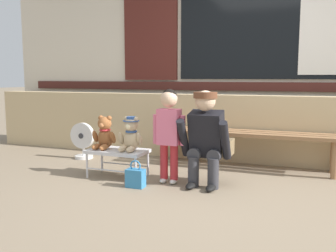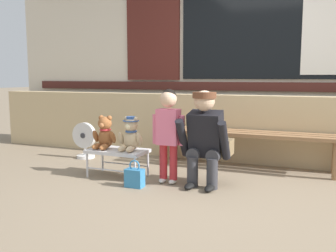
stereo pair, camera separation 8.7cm
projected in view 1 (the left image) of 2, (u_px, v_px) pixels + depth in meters
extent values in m
plane|color=#84725B|center=(237.00, 195.00, 3.44)|extent=(60.00, 60.00, 0.00)
cube|color=tan|center=(260.00, 129.00, 4.70)|extent=(8.05, 0.25, 0.85)
cube|color=beige|center=(268.00, 27.00, 5.02)|extent=(8.21, 0.20, 3.50)
cube|color=#471E19|center=(265.00, 87.00, 5.01)|extent=(7.55, 0.04, 0.12)
cube|color=black|center=(267.00, 26.00, 4.91)|extent=(2.40, 0.03, 1.40)
cube|color=silver|center=(334.00, 22.00, 4.60)|extent=(0.79, 0.02, 1.29)
cube|color=#4C1E19|center=(150.00, 31.00, 5.51)|extent=(0.84, 0.05, 1.43)
cube|color=#8E6642|center=(243.00, 135.00, 4.28)|extent=(2.10, 0.11, 0.04)
cube|color=#8E6642|center=(245.00, 133.00, 4.41)|extent=(2.10, 0.11, 0.04)
cube|color=#8E6642|center=(248.00, 132.00, 4.54)|extent=(2.10, 0.11, 0.04)
cylinder|color=#8E6642|center=(165.00, 148.00, 4.66)|extent=(0.07, 0.07, 0.40)
cylinder|color=#8E6642|center=(173.00, 144.00, 4.92)|extent=(0.07, 0.07, 0.40)
cylinder|color=#8E6642|center=(335.00, 160.00, 3.96)|extent=(0.07, 0.07, 0.40)
cylinder|color=#8E6642|center=(333.00, 155.00, 4.21)|extent=(0.07, 0.07, 0.40)
cube|color=silver|center=(118.00, 151.00, 4.03)|extent=(0.64, 0.36, 0.04)
cylinder|color=silver|center=(87.00, 166.00, 4.02)|extent=(0.02, 0.02, 0.26)
cylinder|color=silver|center=(102.00, 160.00, 4.29)|extent=(0.02, 0.02, 0.26)
cylinder|color=silver|center=(136.00, 170.00, 3.81)|extent=(0.02, 0.02, 0.26)
cylinder|color=silver|center=(148.00, 164.00, 4.08)|extent=(0.02, 0.02, 0.26)
cylinder|color=silver|center=(111.00, 170.00, 3.92)|extent=(0.58, 0.02, 0.02)
cylinder|color=silver|center=(124.00, 164.00, 4.19)|extent=(0.58, 0.02, 0.02)
ellipsoid|color=#93562D|center=(105.00, 138.00, 4.09)|extent=(0.17, 0.14, 0.22)
sphere|color=#93562D|center=(105.00, 123.00, 4.06)|extent=(0.15, 0.15, 0.15)
sphere|color=#C87B48|center=(102.00, 125.00, 4.01)|extent=(0.06, 0.06, 0.06)
sphere|color=#93562D|center=(101.00, 118.00, 4.08)|extent=(0.06, 0.06, 0.06)
ellipsoid|color=#93562D|center=(95.00, 136.00, 4.10)|extent=(0.06, 0.11, 0.16)
ellipsoid|color=#93562D|center=(96.00, 147.00, 4.01)|extent=(0.06, 0.15, 0.06)
sphere|color=#93562D|center=(109.00, 118.00, 4.04)|extent=(0.06, 0.06, 0.06)
ellipsoid|color=#93562D|center=(113.00, 138.00, 4.02)|extent=(0.06, 0.11, 0.16)
ellipsoid|color=#93562D|center=(104.00, 147.00, 3.98)|extent=(0.06, 0.15, 0.06)
torus|color=red|center=(105.00, 130.00, 4.07)|extent=(0.13, 0.13, 0.02)
ellipsoid|color=#CCB289|center=(132.00, 140.00, 3.97)|extent=(0.17, 0.14, 0.22)
sphere|color=#CCB289|center=(131.00, 125.00, 3.94)|extent=(0.15, 0.15, 0.15)
sphere|color=#FFEEBB|center=(129.00, 127.00, 3.90)|extent=(0.06, 0.06, 0.06)
sphere|color=#CCB289|center=(127.00, 119.00, 3.96)|extent=(0.06, 0.06, 0.06)
ellipsoid|color=#CCB289|center=(121.00, 138.00, 3.98)|extent=(0.06, 0.11, 0.16)
ellipsoid|color=#CCB289|center=(123.00, 149.00, 3.89)|extent=(0.06, 0.15, 0.06)
sphere|color=#CCB289|center=(136.00, 119.00, 3.93)|extent=(0.06, 0.06, 0.06)
ellipsoid|color=#CCB289|center=(140.00, 139.00, 3.90)|extent=(0.06, 0.11, 0.16)
ellipsoid|color=#CCB289|center=(131.00, 149.00, 3.86)|extent=(0.06, 0.15, 0.06)
torus|color=#335699|center=(131.00, 131.00, 3.96)|extent=(0.13, 0.13, 0.02)
cylinder|color=#335699|center=(131.00, 121.00, 3.94)|extent=(0.17, 0.17, 0.01)
cylinder|color=#335699|center=(131.00, 119.00, 3.94)|extent=(0.10, 0.10, 0.04)
cylinder|color=#B7282D|center=(164.00, 161.00, 3.82)|extent=(0.08, 0.08, 0.36)
ellipsoid|color=silver|center=(163.00, 180.00, 3.83)|extent=(0.07, 0.12, 0.05)
cylinder|color=#B7282D|center=(174.00, 162.00, 3.78)|extent=(0.08, 0.08, 0.36)
ellipsoid|color=silver|center=(173.00, 181.00, 3.79)|extent=(0.07, 0.12, 0.05)
cube|color=#E56B89|center=(169.00, 127.00, 3.76)|extent=(0.22, 0.15, 0.36)
cylinder|color=#E56B89|center=(156.00, 129.00, 3.81)|extent=(0.06, 0.06, 0.30)
cylinder|color=#E56B89|center=(183.00, 131.00, 3.71)|extent=(0.06, 0.06, 0.30)
sphere|color=#DBB28E|center=(169.00, 99.00, 3.72)|extent=(0.17, 0.17, 0.17)
sphere|color=black|center=(169.00, 97.00, 3.73)|extent=(0.16, 0.16, 0.16)
cylinder|color=#333338|center=(193.00, 172.00, 3.69)|extent=(0.11, 0.11, 0.30)
cylinder|color=#333338|center=(198.00, 152.00, 3.79)|extent=(0.13, 0.32, 0.13)
ellipsoid|color=black|center=(191.00, 186.00, 3.63)|extent=(0.09, 0.20, 0.06)
cylinder|color=#333338|center=(213.00, 174.00, 3.61)|extent=(0.11, 0.11, 0.30)
cylinder|color=#333338|center=(217.00, 154.00, 3.72)|extent=(0.13, 0.32, 0.13)
ellipsoid|color=black|center=(211.00, 188.00, 3.55)|extent=(0.09, 0.20, 0.06)
cube|color=black|center=(207.00, 134.00, 3.70)|extent=(0.32, 0.30, 0.47)
cylinder|color=black|center=(183.00, 138.00, 3.69)|extent=(0.08, 0.28, 0.40)
cylinder|color=black|center=(225.00, 140.00, 3.54)|extent=(0.08, 0.28, 0.40)
sphere|color=#DBB28E|center=(205.00, 101.00, 3.60)|extent=(0.20, 0.20, 0.20)
cylinder|color=brown|center=(205.00, 95.00, 3.59)|extent=(0.23, 0.23, 0.06)
cube|color=brown|center=(227.00, 147.00, 3.73)|extent=(0.10, 0.22, 0.16)
cube|color=teal|center=(136.00, 178.00, 3.67)|extent=(0.18, 0.11, 0.18)
torus|color=teal|center=(135.00, 166.00, 3.65)|extent=(0.11, 0.01, 0.11)
cylinder|color=silver|center=(84.00, 157.00, 4.99)|extent=(0.24, 0.24, 0.04)
cylinder|color=silver|center=(84.00, 152.00, 4.98)|extent=(0.04, 0.04, 0.10)
cylinder|color=silver|center=(82.00, 136.00, 4.94)|extent=(0.34, 0.06, 0.34)
cylinder|color=#333338|center=(82.00, 136.00, 4.94)|extent=(0.07, 0.08, 0.07)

